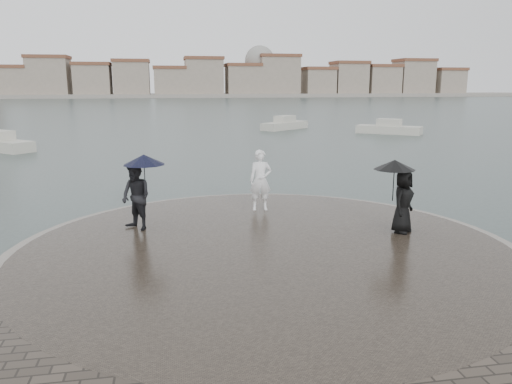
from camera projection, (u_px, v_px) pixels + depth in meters
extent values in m
plane|color=#2B3835|center=(304.00, 327.00, 8.87)|extent=(400.00, 400.00, 0.00)
cylinder|color=gray|center=(266.00, 254.00, 12.21)|extent=(12.50, 12.50, 0.32)
cylinder|color=#2D261E|center=(266.00, 254.00, 12.20)|extent=(11.90, 11.90, 0.36)
imported|color=white|center=(261.00, 180.00, 15.55)|extent=(0.74, 0.52, 1.90)
imported|color=black|center=(136.00, 197.00, 13.44)|extent=(1.10, 1.11, 1.81)
cylinder|color=black|center=(145.00, 180.00, 13.49)|extent=(0.02, 0.02, 0.90)
cone|color=black|center=(144.00, 160.00, 13.37)|extent=(1.13, 1.13, 0.28)
imported|color=black|center=(403.00, 202.00, 13.19)|extent=(0.96, 0.95, 1.68)
cylinder|color=black|center=(393.00, 184.00, 13.14)|extent=(0.02, 0.02, 0.90)
cone|color=black|center=(395.00, 165.00, 13.03)|extent=(1.10, 1.10, 0.26)
cube|color=gray|center=(170.00, 96.00, 165.47)|extent=(260.00, 20.00, 1.20)
cube|color=#9F907E|center=(12.00, 83.00, 153.32)|extent=(10.00, 10.00, 9.00)
cube|color=brown|center=(10.00, 67.00, 152.26)|extent=(10.60, 10.60, 1.00)
cube|color=#9F907E|center=(49.00, 79.00, 154.93)|extent=(12.00, 10.00, 12.00)
cube|color=brown|center=(48.00, 57.00, 153.56)|extent=(12.60, 10.60, 1.00)
cube|color=#9F907E|center=(93.00, 82.00, 157.43)|extent=(11.00, 10.00, 10.00)
cube|color=brown|center=(92.00, 64.00, 156.27)|extent=(11.60, 10.60, 1.00)
cube|color=#9F907E|center=(132.00, 80.00, 159.44)|extent=(11.00, 10.00, 11.00)
cube|color=brown|center=(131.00, 61.00, 158.17)|extent=(11.60, 10.60, 1.00)
cube|color=#9F907E|center=(170.00, 84.00, 161.76)|extent=(10.00, 10.00, 9.00)
cube|color=brown|center=(170.00, 68.00, 160.70)|extent=(10.60, 10.60, 1.00)
cube|color=#9F907E|center=(204.00, 79.00, 163.37)|extent=(12.00, 10.00, 12.00)
cube|color=brown|center=(203.00, 58.00, 162.00)|extent=(12.60, 10.60, 1.00)
cube|color=#9F907E|center=(243.00, 82.00, 165.87)|extent=(11.00, 10.00, 10.00)
cube|color=brown|center=(243.00, 65.00, 164.71)|extent=(11.60, 10.60, 1.00)
cube|color=#9F907E|center=(278.00, 77.00, 167.66)|extent=(13.00, 10.00, 13.00)
cube|color=brown|center=(278.00, 56.00, 166.18)|extent=(13.60, 10.60, 1.00)
cube|color=#9F907E|center=(318.00, 84.00, 170.55)|extent=(10.00, 10.00, 9.00)
cube|color=brown|center=(318.00, 69.00, 169.49)|extent=(10.60, 10.60, 1.00)
cube|color=#9F907E|center=(349.00, 81.00, 172.27)|extent=(11.00, 10.00, 11.00)
cube|color=brown|center=(349.00, 63.00, 171.00)|extent=(11.60, 10.60, 1.00)
cube|color=#9F907E|center=(381.00, 82.00, 174.49)|extent=(11.00, 10.00, 10.00)
cube|color=brown|center=(382.00, 66.00, 173.32)|extent=(11.60, 10.60, 1.00)
cube|color=#9F907E|center=(413.00, 79.00, 176.39)|extent=(12.00, 10.00, 12.00)
cube|color=brown|center=(414.00, 60.00, 175.01)|extent=(12.60, 10.60, 1.00)
cube|color=#9F907E|center=(446.00, 84.00, 178.99)|extent=(10.00, 10.00, 9.00)
cube|color=brown|center=(448.00, 69.00, 177.93)|extent=(10.60, 10.60, 1.00)
sphere|color=gray|center=(260.00, 61.00, 167.37)|extent=(10.00, 10.00, 10.00)
cube|color=beige|center=(285.00, 127.00, 47.96)|extent=(5.26, 4.73, 0.90)
cube|color=beige|center=(285.00, 120.00, 47.83)|extent=(2.31, 2.20, 0.90)
cube|color=beige|center=(0.00, 147.00, 32.60)|extent=(5.12, 4.91, 0.90)
cube|color=beige|center=(389.00, 131.00, 43.61)|extent=(5.31, 4.67, 0.90)
cube|color=beige|center=(389.00, 124.00, 43.48)|extent=(2.31, 2.18, 0.90)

